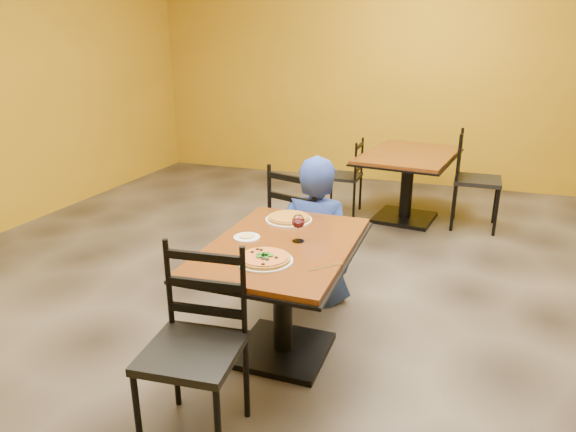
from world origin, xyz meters
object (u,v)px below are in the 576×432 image
at_px(chair_second_right, 478,181).
at_px(side_plate, 247,237).
at_px(plate_main, 264,261).
at_px(wine_glass, 298,227).
at_px(chair_second_left, 343,177).
at_px(plate_far, 289,220).
at_px(pizza_main, 264,258).
at_px(chair_main_far, 307,226).
at_px(chair_main_near, 192,353).
at_px(table_main, 283,273).
at_px(diner, 316,229).
at_px(table_second, 408,170).
at_px(pizza_far, 289,217).

distance_m(chair_second_right, side_plate, 3.17).
distance_m(plate_main, wine_glass, 0.36).
xyz_separation_m(chair_second_left, side_plate, (0.10, -2.87, 0.33)).
bearing_deg(side_plate, chair_second_right, 65.06).
relative_size(chair_second_left, plate_far, 2.76).
bearing_deg(pizza_main, chair_main_far, 97.00).
distance_m(chair_main_near, plate_main, 0.62).
relative_size(table_main, plate_main, 3.97).
relative_size(pizza_main, plate_far, 0.92).
distance_m(chair_main_near, chair_main_far, 1.78).
bearing_deg(diner, pizza_main, 91.87).
xyz_separation_m(chair_second_left, plate_main, (0.33, -3.15, 0.33)).
height_order(table_main, table_second, same).
distance_m(chair_main_far, plate_far, 0.62).
height_order(table_main, wine_glass, wine_glass).
relative_size(table_main, side_plate, 7.69).
xyz_separation_m(plate_far, pizza_far, (-0.00, -0.00, 0.02)).
height_order(pizza_main, side_plate, pizza_main).
distance_m(diner, pizza_far, 0.45).
bearing_deg(plate_far, pizza_main, -81.50).
height_order(chair_main_far, diner, diner).
bearing_deg(diner, side_plate, 75.86).
bearing_deg(table_second, chair_main_near, -98.32).
bearing_deg(table_second, wine_glass, -96.27).
bearing_deg(side_plate, plate_far, 71.67).
height_order(chair_main_far, chair_second_right, chair_second_right).
distance_m(table_second, pizza_far, 2.53).
bearing_deg(pizza_far, table_main, -75.57).
distance_m(chair_main_far, side_plate, 0.99).
bearing_deg(chair_main_far, table_second, -88.08).
relative_size(diner, wine_glass, 6.20).
distance_m(chair_main_far, diner, 0.22).
bearing_deg(chair_second_left, table_main, 6.29).
distance_m(chair_main_near, plate_far, 1.24).
bearing_deg(pizza_far, plate_far, 26.57).
distance_m(table_second, side_plate, 2.94).
bearing_deg(chair_main_far, plate_main, 114.67).
xyz_separation_m(pizza_main, plate_far, (-0.10, 0.67, -0.02)).
distance_m(chair_second_right, pizza_main, 3.35).
bearing_deg(side_plate, table_second, 77.87).
bearing_deg(chair_second_left, plate_main, 5.70).
height_order(chair_second_left, plate_far, chair_second_left).
distance_m(chair_second_left, plate_far, 2.51).
bearing_deg(plate_main, chair_main_far, 97.00).
distance_m(chair_main_far, chair_second_right, 2.29).
relative_size(table_main, diner, 1.10).
bearing_deg(plate_main, chair_second_left, 96.00).
relative_size(plate_main, pizza_far, 1.11).
height_order(table_main, chair_main_far, chair_main_far).
height_order(chair_second_left, wine_glass, wine_glass).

